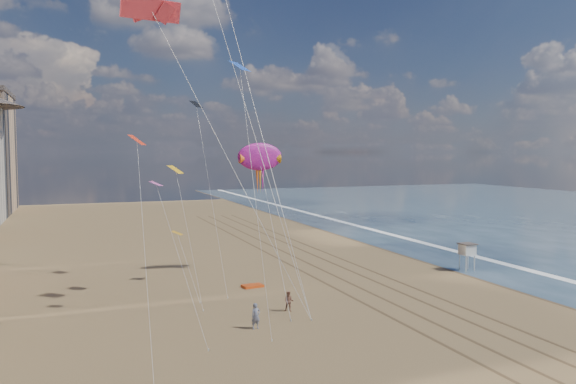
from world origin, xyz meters
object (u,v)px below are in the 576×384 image
at_px(grounded_kite, 253,286).
at_px(show_kite, 260,157).
at_px(kite_flyer_a, 256,316).
at_px(lifeguard_stand, 467,250).
at_px(kite_flyer_b, 289,301).

relative_size(grounded_kite, show_kite, 0.09).
xyz_separation_m(grounded_kite, kite_flyer_a, (-3.72, -12.81, 0.87)).
height_order(lifeguard_stand, kite_flyer_b, lifeguard_stand).
bearing_deg(kite_flyer_b, kite_flyer_a, -110.17).
bearing_deg(show_kite, lifeguard_stand, -19.29).
relative_size(lifeguard_stand, kite_flyer_b, 1.80).
relative_size(grounded_kite, kite_flyer_b, 1.17).
bearing_deg(kite_flyer_a, lifeguard_stand, 12.54).
height_order(lifeguard_stand, kite_flyer_a, lifeguard_stand).
xyz_separation_m(lifeguard_stand, grounded_kite, (-25.19, 1.16, -2.28)).
height_order(grounded_kite, show_kite, show_kite).
distance_m(lifeguard_stand, show_kite, 25.77).
distance_m(show_kite, kite_flyer_b, 20.17).
bearing_deg(kite_flyer_a, grounded_kite, 64.40).
relative_size(show_kite, kite_flyer_a, 11.32).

